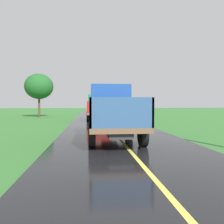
% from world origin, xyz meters
% --- Properties ---
extents(banana_truck_near, '(2.38, 5.82, 2.80)m').
position_xyz_m(banana_truck_near, '(-0.37, 12.74, 1.46)').
color(banana_truck_near, '#2D2D30').
rests_on(banana_truck_near, road_surface).
extents(banana_truck_far, '(2.38, 5.81, 2.80)m').
position_xyz_m(banana_truck_far, '(-0.59, 26.11, 1.47)').
color(banana_truck_far, '#2D2D30').
rests_on(banana_truck_far, road_surface).
extents(roadside_tree_near_left, '(3.86, 3.86, 5.97)m').
position_xyz_m(roadside_tree_near_left, '(-8.37, 33.47, 4.22)').
color(roadside_tree_near_left, '#4C3823').
rests_on(roadside_tree_near_left, ground).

